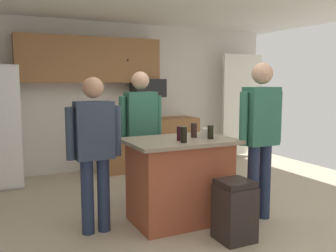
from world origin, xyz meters
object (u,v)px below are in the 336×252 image
Objects in this scene: person_guest_by_door at (141,128)px; microwave_over_range at (148,88)px; mug_ceramic_white at (206,133)px; person_guest_left at (261,130)px; glass_short_whisky at (180,133)px; glass_dark_ale at (184,135)px; person_elder_center at (94,145)px; glass_stout_tall at (194,130)px; kitchen_island at (180,180)px; trash_bin at (234,211)px; glass_pilsner at (210,132)px.

microwave_over_range is at bearing 142.13° from person_guest_by_door.
person_guest_left is at bearing -31.70° from mug_ceramic_white.
glass_short_whisky is 1.28× the size of mug_ceramic_white.
person_guest_by_door reaches higher than glass_dark_ale.
person_elder_center is at bearing -123.46° from microwave_over_range.
person_guest_left is 0.74m from glass_stout_tall.
kitchen_island is at bearing -105.09° from microwave_over_range.
glass_stout_tall is at bearing 94.12° from trash_bin.
microwave_over_range is 2.92m from glass_dark_ale.
glass_pilsner is 0.12m from mug_ceramic_white.
person_guest_by_door is (-0.85, -1.80, -0.47)m from microwave_over_range.
trash_bin is at bearing -69.99° from kitchen_island.
glass_stout_tall is at bearing 44.44° from glass_dark_ale.
trash_bin is (0.25, -0.69, -0.17)m from kitchen_island.
person_guest_by_door is 10.12× the size of glass_dark_ale.
glass_pilsner is at bearing 13.28° from glass_dark_ale.
mug_ceramic_white is at bearing -98.12° from microwave_over_range.
person_guest_by_door is at bearing 46.43° from person_elder_center.
microwave_over_range is 2.82m from kitchen_island.
glass_stout_tall is at bearing 2.95° from person_elder_center.
glass_dark_ale is (-0.38, -0.09, 0.01)m from glass_pilsner.
glass_dark_ale is 0.91m from trash_bin.
glass_dark_ale is (0.86, -0.33, 0.09)m from person_elder_center.
microwave_over_range is at bearing 81.88° from mug_ceramic_white.
mug_ceramic_white is at bearing 19.75° from person_guest_by_door.
person_guest_left is 0.61m from mug_ceramic_white.
glass_short_whisky is (0.89, -0.19, 0.09)m from person_elder_center.
microwave_over_range is 2.93m from person_guest_left.
kitchen_island is 0.70× the size of person_guest_by_door.
kitchen_island is 1.93× the size of trash_bin.
trash_bin is (0.33, -0.46, -0.72)m from glass_dark_ale.
microwave_over_range is 0.32× the size of person_guest_left.
glass_dark_ale is at bearing -105.33° from microwave_over_range.
kitchen_island is at bearing 64.40° from glass_short_whisky.
microwave_over_range is at bearing 79.00° from glass_stout_tall.
person_elder_center reaches higher than glass_pilsner.
glass_dark_ale reaches higher than glass_pilsner.
person_guest_left reaches higher than trash_bin.
mug_ceramic_white is at bearing 84.05° from glass_pilsner.
person_elder_center is 1.14m from glass_stout_tall.
glass_dark_ale reaches higher than mug_ceramic_white.
person_elder_center is 1.55m from trash_bin.
person_guest_left is at bearing -16.37° from glass_short_whisky.
mug_ceramic_white is at bearing 27.83° from glass_dark_ale.
mug_ceramic_white is 0.20× the size of trash_bin.
person_elder_center reaches higher than mug_ceramic_white.
person_guest_left reaches higher than glass_pilsner.
microwave_over_range is 2.64m from mug_ceramic_white.
person_elder_center is at bearing 146.21° from trash_bin.
trash_bin is at bearing -64.28° from glass_short_whisky.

